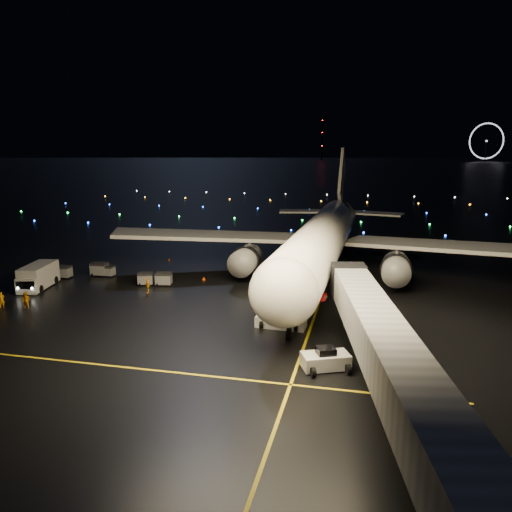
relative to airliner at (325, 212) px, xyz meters
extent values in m
plane|color=black|center=(-11.10, 274.16, -8.80)|extent=(2000.00, 2000.00, 0.00)
cube|color=yellow|center=(0.90, -10.84, -8.79)|extent=(0.25, 80.00, 0.02)
cube|color=yellow|center=(-16.10, -35.84, -8.79)|extent=(60.00, 0.25, 0.02)
cube|color=silver|center=(3.21, -32.36, -7.90)|extent=(4.28, 3.35, 1.81)
cube|color=silver|center=(-34.94, -16.28, -7.27)|extent=(4.20, 8.67, 3.06)
imported|color=orange|center=(-33.67, -24.64, -7.89)|extent=(0.76, 0.80, 1.84)
imported|color=orange|center=(-30.78, -24.29, -7.85)|extent=(0.94, 0.74, 1.92)
imported|color=orange|center=(-20.25, -15.43, -7.84)|extent=(0.85, 1.22, 1.93)
cone|color=#E54300|center=(-4.82, -8.84, -8.56)|extent=(0.52, 0.52, 0.48)
cone|color=#E54300|center=(-4.87, -4.82, -8.56)|extent=(0.42, 0.42, 0.48)
cone|color=#E54300|center=(-15.51, -7.99, -8.55)|extent=(0.48, 0.48, 0.51)
cone|color=#E54300|center=(-24.91, 2.27, -8.58)|extent=(0.48, 0.48, 0.45)
cylinder|color=black|center=(-71.10, 714.16, 23.20)|extent=(1.80, 1.80, 64.00)
cube|color=slate|center=(-19.76, -11.69, -7.95)|extent=(2.21, 1.72, 1.71)
cube|color=slate|center=(-22.15, -12.02, -7.99)|extent=(2.21, 1.80, 1.63)
cube|color=slate|center=(-30.60, -8.98, -7.87)|extent=(2.22, 1.58, 1.87)
cube|color=slate|center=(-34.79, -11.26, -7.95)|extent=(2.09, 1.53, 1.71)
cube|color=slate|center=(-29.30, -9.00, -8.06)|extent=(1.77, 1.25, 1.50)
camera|label=1|loc=(6.19, -70.40, 8.70)|focal=35.00mm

